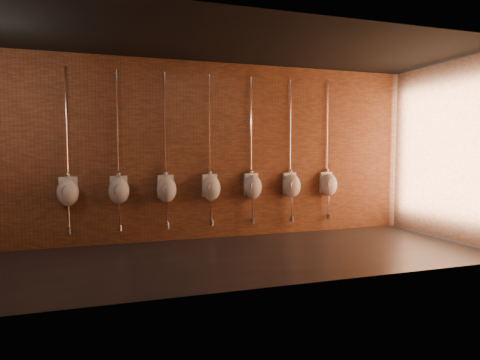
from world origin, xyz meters
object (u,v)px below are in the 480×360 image
at_px(urinal_6, 328,184).
at_px(urinal_2, 166,189).
at_px(urinal_1, 119,190).
at_px(urinal_4, 253,186).
at_px(urinal_3, 211,187).
at_px(urinal_0, 68,191).
at_px(urinal_5, 292,185).

bearing_deg(urinal_6, urinal_2, 180.00).
bearing_deg(urinal_1, urinal_4, 0.00).
xyz_separation_m(urinal_4, urinal_6, (1.60, 0.00, 0.00)).
distance_m(urinal_4, urinal_6, 1.60).
relative_size(urinal_3, urinal_4, 1.00).
distance_m(urinal_0, urinal_5, 4.00).
bearing_deg(urinal_2, urinal_6, 0.00).
bearing_deg(urinal_0, urinal_4, 0.00).
bearing_deg(urinal_0, urinal_1, 0.00).
distance_m(urinal_1, urinal_2, 0.80).
distance_m(urinal_1, urinal_6, 4.00).
bearing_deg(urinal_5, urinal_3, 180.00).
height_order(urinal_1, urinal_3, same).
height_order(urinal_4, urinal_5, same).
bearing_deg(urinal_6, urinal_1, 180.00).
relative_size(urinal_4, urinal_6, 1.00).
distance_m(urinal_0, urinal_4, 3.20).
bearing_deg(urinal_6, urinal_3, 180.00).
distance_m(urinal_1, urinal_4, 2.40).
bearing_deg(urinal_3, urinal_0, 180.00).
xyz_separation_m(urinal_2, urinal_3, (0.80, 0.00, 0.00)).
xyz_separation_m(urinal_5, urinal_6, (0.80, 0.00, 0.00)).
xyz_separation_m(urinal_0, urinal_2, (1.60, 0.00, 0.00)).
bearing_deg(urinal_4, urinal_0, 180.00).
bearing_deg(urinal_1, urinal_0, 180.00).
relative_size(urinal_1, urinal_2, 1.00).
distance_m(urinal_4, urinal_5, 0.80).
relative_size(urinal_2, urinal_5, 1.00).
height_order(urinal_0, urinal_3, same).
distance_m(urinal_3, urinal_4, 0.80).
bearing_deg(urinal_2, urinal_5, 0.00).
xyz_separation_m(urinal_2, urinal_4, (1.60, 0.00, 0.00)).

